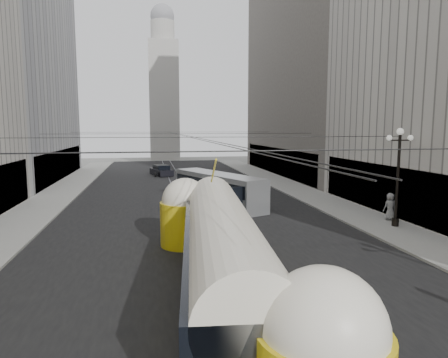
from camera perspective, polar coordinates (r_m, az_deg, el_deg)
name	(u,v)px	position (r m, az deg, el deg)	size (l,w,h in m)	color
road	(184,197)	(38.25, -5.73, -2.55)	(20.00, 85.00, 0.02)	black
sidewalk_left	(59,194)	(42.50, -22.49, -1.98)	(4.00, 72.00, 0.15)	gray
sidewalk_right	(291,187)	(44.22, 9.56, -1.18)	(4.00, 72.00, 0.15)	gray
rail_left	(176,197)	(38.19, -6.85, -2.58)	(0.12, 85.00, 0.04)	gray
rail_right	(192,197)	(38.31, -4.61, -2.52)	(0.12, 85.00, 0.04)	gray
building_left_far	(4,62)	(56.22, -28.88, 14.38)	(12.60, 28.60, 28.60)	#999999
building_right_far	(319,56)	(58.68, 13.39, 16.72)	(12.60, 32.60, 32.60)	#514C47
distant_tower	(164,87)	(85.53, -8.62, 12.90)	(6.00, 6.00, 31.36)	#B2AFA8
lamppost_right_mid	(398,171)	(28.03, 23.61, 0.99)	(1.86, 0.44, 6.37)	black
catenary	(185,135)	(36.69, -5.53, 6.27)	(25.00, 72.00, 0.23)	black
streetcar	(222,251)	(15.37, -0.28, -10.31)	(4.29, 17.48, 3.85)	gold
city_bus	(218,188)	(33.61, -0.85, -1.30)	(6.42, 11.16, 2.73)	#A2A4A7
sedan_white_far	(194,175)	(50.17, -4.36, 0.54)	(2.11, 4.50, 1.38)	#BCBCBC
sedan_dark_far	(161,171)	(55.63, -8.93, 1.18)	(3.22, 5.01, 1.47)	black
pedestrian_sidewalk_right	(390,207)	(30.12, 22.65, -3.65)	(0.93, 0.57, 1.90)	slate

